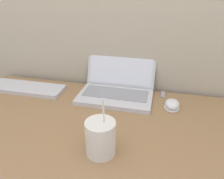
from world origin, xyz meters
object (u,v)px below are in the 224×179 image
Objects in this scene: external_keyboard at (25,88)px; laptop at (117,84)px; computer_mouse at (172,105)px; usb_stick at (163,94)px; drink_cup at (101,137)px.

laptop is at bearing 7.81° from external_keyboard.
computer_mouse is 1.46× the size of usb_stick.
laptop reaches higher than drink_cup.
usb_stick is (-0.04, 0.11, -0.01)m from computer_mouse.
usb_stick is at bearing 67.56° from drink_cup.
drink_cup is 0.53× the size of external_keyboard.
computer_mouse reaches higher than usb_stick.
computer_mouse reaches higher than external_keyboard.
laptop is 0.42m from drink_cup.
computer_mouse is 0.21× the size of external_keyboard.
laptop reaches higher than usb_stick.
laptop is 0.23m from usb_stick.
drink_cup is (0.03, -0.42, 0.01)m from laptop.
drink_cup reaches higher than external_keyboard.
computer_mouse is at bearing -16.06° from laptop.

